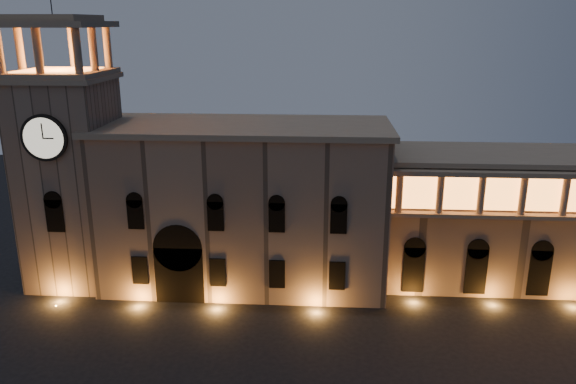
% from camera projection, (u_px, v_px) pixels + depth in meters
% --- Properties ---
extents(government_building, '(30.80, 12.80, 17.60)m').
position_uv_depth(government_building, '(244.00, 205.00, 60.63)').
color(government_building, '#836956').
rests_on(government_building, ground).
extents(clock_tower, '(9.80, 9.80, 32.40)m').
position_uv_depth(clock_tower, '(70.00, 171.00, 59.77)').
color(clock_tower, '#836956').
rests_on(clock_tower, ground).
extents(colonnade_wing, '(40.60, 11.50, 14.50)m').
position_uv_depth(colonnade_wing, '(558.00, 218.00, 60.85)').
color(colonnade_wing, '#7E6451').
rests_on(colonnade_wing, ground).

